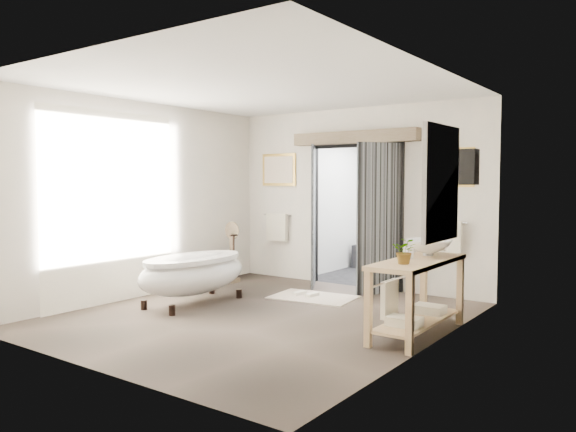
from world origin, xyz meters
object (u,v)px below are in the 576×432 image
(clawfoot_tub, at_px, (193,272))
(basin, at_px, (428,248))
(vanity, at_px, (415,290))
(rug, at_px, (313,297))

(clawfoot_tub, relative_size, basin, 3.39)
(vanity, xyz_separation_m, basin, (-0.01, 0.39, 0.44))
(basin, bearing_deg, rug, -176.47)
(basin, bearing_deg, clawfoot_tub, -146.85)
(clawfoot_tub, xyz_separation_m, rug, (1.15, 1.32, -0.44))
(clawfoot_tub, relative_size, rug, 1.55)
(rug, distance_m, basin, 2.29)
(vanity, relative_size, rug, 1.33)
(rug, bearing_deg, clawfoot_tub, -131.15)
(vanity, bearing_deg, basin, 91.93)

